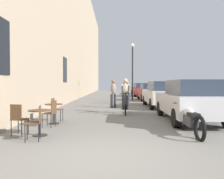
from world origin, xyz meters
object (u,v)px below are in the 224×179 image
at_px(parked_car_second, 162,94).
at_px(cafe_chair_near_toward_street, 18,118).
at_px(cafe_table_mid, 54,109).
at_px(pedestrian_mid, 124,91).
at_px(street_lamp, 132,64).
at_px(cyclist_on_bicycle, 125,97).
at_px(cafe_table_near, 40,117).
at_px(cafe_chair_mid_toward_wall, 56,108).
at_px(parked_car_nearest, 190,100).
at_px(parked_motorcycle, 190,120).
at_px(cafe_chair_near_toward_wall, 36,120).
at_px(parked_car_third, 149,92).
at_px(pedestrian_far, 127,90).
at_px(pedestrian_near, 113,92).
at_px(cafe_chair_mid_toward_street, 51,112).
at_px(parked_car_fourth, 141,89).

bearing_deg(parked_car_second, cafe_chair_near_toward_street, -125.42).
height_order(cafe_table_mid, pedestrian_mid, pedestrian_mid).
bearing_deg(street_lamp, cyclist_on_bicycle, -96.78).
bearing_deg(cafe_table_near, cyclist_on_bicycle, 61.13).
height_order(cafe_chair_mid_toward_wall, parked_car_nearest, parked_car_nearest).
xyz_separation_m(cafe_table_near, parked_motorcycle, (4.25, 0.18, -0.12)).
height_order(cafe_chair_near_toward_wall, parked_car_third, parked_car_third).
xyz_separation_m(pedestrian_far, parked_motorcycle, (1.12, -11.52, -0.52)).
bearing_deg(cafe_chair_near_toward_wall, parked_car_second, 59.44).
distance_m(cafe_chair_near_toward_street, pedestrian_near, 8.12).
bearing_deg(parked_car_nearest, parked_motorcycle, -107.45).
xyz_separation_m(cafe_chair_mid_toward_street, parked_car_third, (5.19, 12.54, 0.23)).
distance_m(cafe_chair_near_toward_wall, cafe_table_mid, 2.54).
xyz_separation_m(cafe_table_mid, parked_motorcycle, (4.36, -1.77, -0.12)).
bearing_deg(parked_car_second, parked_motorcycle, -95.77).
xyz_separation_m(cafe_table_near, pedestrian_far, (3.14, 11.70, 0.41)).
height_order(cyclist_on_bicycle, street_lamp, street_lamp).
relative_size(pedestrian_far, parked_car_third, 0.40).
xyz_separation_m(cafe_table_near, parked_car_third, (5.16, 13.83, 0.23)).
relative_size(cafe_chair_mid_toward_wall, pedestrian_far, 0.54).
xyz_separation_m(cafe_chair_mid_toward_wall, cyclist_on_bicycle, (2.81, 2.24, 0.29)).
bearing_deg(parked_car_nearest, cafe_chair_mid_toward_wall, -179.96).
height_order(cafe_chair_near_toward_wall, cyclist_on_bicycle, cyclist_on_bicycle).
bearing_deg(pedestrian_far, cafe_chair_near_toward_street, -107.50).
xyz_separation_m(parked_car_nearest, parked_car_third, (0.17, 11.30, -0.07)).
xyz_separation_m(pedestrian_near, parked_car_third, (3.11, 6.24, -0.20)).
bearing_deg(parked_motorcycle, cafe_chair_mid_toward_street, 165.41).
relative_size(pedestrian_far, parked_car_second, 0.37).
height_order(cafe_chair_mid_toward_wall, parked_car_second, parked_car_second).
bearing_deg(parked_car_third, cafe_chair_near_toward_street, -112.42).
height_order(parked_car_nearest, parked_car_fourth, parked_car_nearest).
xyz_separation_m(pedestrian_near, street_lamp, (1.65, 6.19, 2.16)).
height_order(cyclist_on_bicycle, parked_motorcycle, cyclist_on_bicycle).
bearing_deg(pedestrian_near, cyclist_on_bicycle, -78.38).
relative_size(pedestrian_near, parked_car_third, 0.41).
height_order(cafe_table_mid, pedestrian_near, pedestrian_near).
relative_size(cafe_table_near, cafe_chair_near_toward_street, 0.81).
bearing_deg(cafe_table_mid, parked_motorcycle, -22.14).
bearing_deg(pedestrian_near, parked_motorcycle, -73.46).
bearing_deg(parked_motorcycle, cafe_chair_near_toward_wall, -169.72).
bearing_deg(pedestrian_near, parked_car_third, 63.48).
height_order(cafe_table_near, cafe_table_mid, same).
bearing_deg(cafe_chair_near_toward_wall, pedestrian_near, 76.43).
bearing_deg(cyclist_on_bicycle, street_lamp, 83.22).
height_order(parked_car_nearest, parked_motorcycle, parked_car_nearest).
bearing_deg(street_lamp, pedestrian_far, -105.20).
bearing_deg(parked_motorcycle, cafe_chair_mid_toward_wall, 152.04).
height_order(cafe_chair_mid_toward_wall, cyclist_on_bicycle, cyclist_on_bicycle).
relative_size(cafe_chair_mid_toward_wall, parked_car_second, 0.20).
bearing_deg(pedestrian_near, parked_car_nearest, -59.83).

